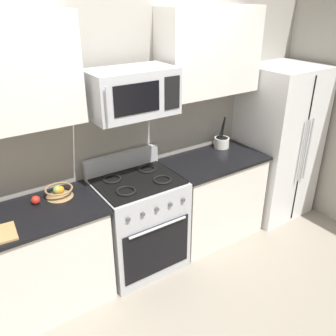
{
  "coord_description": "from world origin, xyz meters",
  "views": [
    {
      "loc": [
        -1.36,
        -1.86,
        2.42
      ],
      "look_at": [
        0.25,
        0.52,
        1.03
      ],
      "focal_mm": 38.45,
      "sensor_mm": 36.0,
      "label": 1
    }
  ],
  "objects_px": {
    "microwave": "(132,92)",
    "utensil_crock": "(222,142)",
    "range_oven": "(139,222)",
    "fruit_basket": "(59,191)",
    "apple_loose": "(36,200)",
    "refrigerator": "(277,143)"
  },
  "relations": [
    {
      "from": "fruit_basket",
      "to": "apple_loose",
      "type": "relative_size",
      "value": 3.19
    },
    {
      "from": "range_oven",
      "to": "utensil_crock",
      "type": "height_order",
      "value": "utensil_crock"
    },
    {
      "from": "microwave",
      "to": "utensil_crock",
      "type": "distance_m",
      "value": 1.39
    },
    {
      "from": "utensil_crock",
      "to": "range_oven",
      "type": "bearing_deg",
      "value": -170.86
    },
    {
      "from": "microwave",
      "to": "apple_loose",
      "type": "relative_size",
      "value": 9.99
    },
    {
      "from": "refrigerator",
      "to": "utensil_crock",
      "type": "height_order",
      "value": "refrigerator"
    },
    {
      "from": "refrigerator",
      "to": "microwave",
      "type": "relative_size",
      "value": 2.45
    },
    {
      "from": "range_oven",
      "to": "utensil_crock",
      "type": "bearing_deg",
      "value": 9.14
    },
    {
      "from": "utensil_crock",
      "to": "refrigerator",
      "type": "bearing_deg",
      "value": -16.9
    },
    {
      "from": "utensil_crock",
      "to": "apple_loose",
      "type": "distance_m",
      "value": 2.02
    },
    {
      "from": "range_oven",
      "to": "microwave",
      "type": "xyz_separation_m",
      "value": [
        -0.0,
        0.03,
        1.24
      ]
    },
    {
      "from": "range_oven",
      "to": "refrigerator",
      "type": "distance_m",
      "value": 1.88
    },
    {
      "from": "microwave",
      "to": "refrigerator",
      "type": "bearing_deg",
      "value": -1.39
    },
    {
      "from": "utensil_crock",
      "to": "fruit_basket",
      "type": "bearing_deg",
      "value": -178.14
    },
    {
      "from": "microwave",
      "to": "apple_loose",
      "type": "bearing_deg",
      "value": 173.86
    },
    {
      "from": "range_oven",
      "to": "microwave",
      "type": "height_order",
      "value": "microwave"
    },
    {
      "from": "microwave",
      "to": "apple_loose",
      "type": "distance_m",
      "value": 1.15
    },
    {
      "from": "range_oven",
      "to": "microwave",
      "type": "distance_m",
      "value": 1.24
    },
    {
      "from": "fruit_basket",
      "to": "apple_loose",
      "type": "xyz_separation_m",
      "value": [
        -0.2,
        -0.01,
        -0.01
      ]
    },
    {
      "from": "fruit_basket",
      "to": "range_oven",
      "type": "bearing_deg",
      "value": -10.93
    },
    {
      "from": "utensil_crock",
      "to": "fruit_basket",
      "type": "relative_size",
      "value": 1.49
    },
    {
      "from": "utensil_crock",
      "to": "fruit_basket",
      "type": "distance_m",
      "value": 1.83
    }
  ]
}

